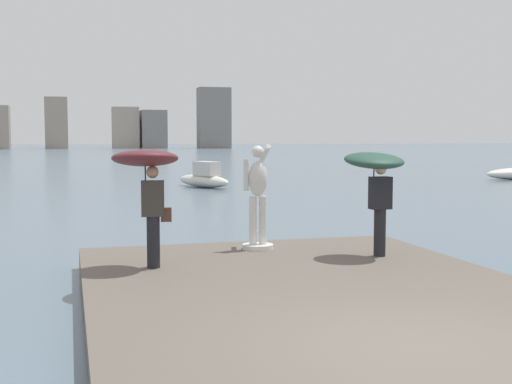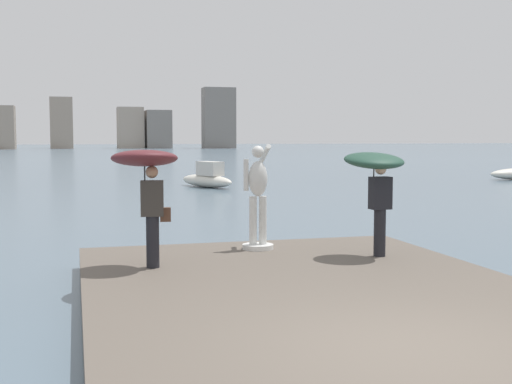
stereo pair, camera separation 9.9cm
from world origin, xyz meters
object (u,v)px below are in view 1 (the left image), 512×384
Objects in this scene: onlooker_left at (147,172)px; boat_mid at (204,178)px; statue_white_figure at (258,200)px; onlooker_right at (376,172)px.

boat_mid is (5.45, 22.73, -1.54)m from onlooker_left.
onlooker_left is (-2.30, -1.32, 0.65)m from statue_white_figure.
onlooker_left is at bearing -103.49° from boat_mid.
statue_white_figure is 2.39m from onlooker_right.
statue_white_figure is 2.73m from onlooker_left.
boat_mid is (3.15, 21.41, -0.89)m from statue_white_figure.
onlooker_right is 22.85m from boat_mid.
onlooker_right is 0.47× the size of boat_mid.
statue_white_figure is 1.01× the size of onlooker_left.
statue_white_figure is 0.50× the size of boat_mid.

